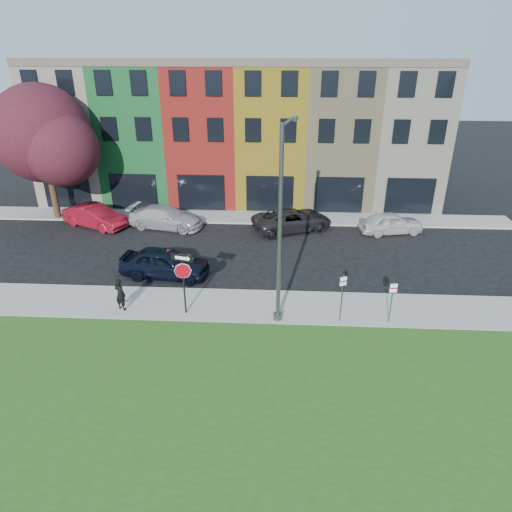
# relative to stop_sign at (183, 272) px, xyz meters

# --- Properties ---
(ground) EXTENTS (120.00, 120.00, 0.00)m
(ground) POSITION_rel_stop_sign_xyz_m (3.51, -2.18, -2.26)
(ground) COLOR black
(ground) RESTS_ON ground
(sidewalk_near) EXTENTS (40.00, 3.00, 0.12)m
(sidewalk_near) POSITION_rel_stop_sign_xyz_m (5.51, 0.82, -2.20)
(sidewalk_near) COLOR gray
(sidewalk_near) RESTS_ON ground
(sidewalk_far) EXTENTS (40.00, 2.40, 0.12)m
(sidewalk_far) POSITION_rel_stop_sign_xyz_m (0.51, 12.82, -2.20)
(sidewalk_far) COLOR gray
(sidewalk_far) RESTS_ON ground
(rowhouse_block) EXTENTS (30.00, 10.12, 10.00)m
(rowhouse_block) POSITION_rel_stop_sign_xyz_m (1.01, 19.00, 2.73)
(rowhouse_block) COLOR beige
(rowhouse_block) RESTS_ON ground
(stop_sign) EXTENTS (1.03, 0.28, 3.01)m
(stop_sign) POSITION_rel_stop_sign_xyz_m (0.00, 0.00, 0.00)
(stop_sign) COLOR black
(stop_sign) RESTS_ON sidewalk_near
(man) EXTENTS (0.87, 0.82, 1.59)m
(man) POSITION_rel_stop_sign_xyz_m (-3.07, 0.17, -1.35)
(man) COLOR black
(man) RESTS_ON sidewalk_near
(sedan_near) EXTENTS (3.00, 5.19, 1.62)m
(sedan_near) POSITION_rel_stop_sign_xyz_m (-1.83, 3.75, -1.45)
(sedan_near) COLOR black
(sedan_near) RESTS_ON ground
(parked_car_red) EXTENTS (5.04, 5.79, 1.51)m
(parked_car_red) POSITION_rel_stop_sign_xyz_m (-8.27, 10.65, -1.51)
(parked_car_red) COLOR maroon
(parked_car_red) RESTS_ON ground
(parked_car_silver) EXTENTS (3.94, 5.81, 1.46)m
(parked_car_silver) POSITION_rel_stop_sign_xyz_m (-3.43, 10.76, -1.53)
(parked_car_silver) COLOR #A4A4A9
(parked_car_silver) RESTS_ON ground
(parked_car_dark) EXTENTS (6.19, 7.03, 1.47)m
(parked_car_dark) POSITION_rel_stop_sign_xyz_m (5.10, 10.75, -1.52)
(parked_car_dark) COLOR black
(parked_car_dark) RESTS_ON ground
(parked_car_white) EXTENTS (3.24, 4.76, 1.41)m
(parked_car_white) POSITION_rel_stop_sign_xyz_m (11.59, 10.63, -1.56)
(parked_car_white) COLOR silver
(parked_car_white) RESTS_ON ground
(street_lamp) EXTENTS (0.87, 2.54, 8.68)m
(street_lamp) POSITION_rel_stop_sign_xyz_m (4.31, -0.09, 2.23)
(street_lamp) COLOR #4E5053
(street_lamp) RESTS_ON sidewalk_near
(parking_sign_a) EXTENTS (0.30, 0.16, 2.37)m
(parking_sign_a) POSITION_rel_stop_sign_xyz_m (7.07, -0.29, -0.67)
(parking_sign_a) COLOR #4E5053
(parking_sign_a) RESTS_ON sidewalk_near
(parking_sign_b) EXTENTS (0.32, 0.10, 2.06)m
(parking_sign_b) POSITION_rel_stop_sign_xyz_m (9.25, -0.29, -0.85)
(parking_sign_b) COLOR #4E5053
(parking_sign_b) RESTS_ON sidewalk_near
(tree_purple) EXTENTS (7.71, 6.74, 9.08)m
(tree_purple) POSITION_rel_stop_sign_xyz_m (-11.44, 12.08, 3.56)
(tree_purple) COLOR black
(tree_purple) RESTS_ON sidewalk_far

